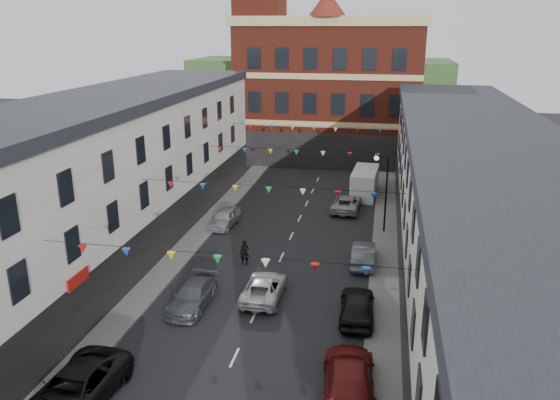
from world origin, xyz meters
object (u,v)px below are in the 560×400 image
Objects in this scene: car_right_f at (346,203)px; white_van at (365,183)px; car_left_d at (193,295)px; car_left_c at (74,390)px; car_right_c at (349,377)px; car_right_d at (357,306)px; moving_car at (264,288)px; street_lamp at (383,183)px; pedestrian at (245,252)px; car_left_e at (225,218)px; car_right_e at (363,254)px.

white_van is (1.30, 4.70, 0.56)m from car_right_f.
car_right_f reaches higher than car_left_d.
car_left_c is 1.06× the size of car_right_c.
car_right_d is 0.97× the size of moving_car.
street_lamp reaches higher than pedestrian.
car_left_d is at bearing -106.98° from white_van.
street_lamp is at bearing 65.30° from car_left_c.
car_right_c is (9.10, -5.98, 0.12)m from car_left_d.
car_left_e is 0.72× the size of white_van.
car_right_c is 1.12× the size of car_right_f.
car_right_c is 3.20× the size of pedestrian.
pedestrian is at bearing 78.02° from car_left_d.
car_left_c reaches higher than car_right_e.
moving_car is at bearing -15.93° from car_right_d.
car_left_d is at bearing -126.73° from street_lamp.
car_right_e is at bearing -19.96° from car_left_e.
white_van is (-1.65, 9.39, -2.68)m from street_lamp.
street_lamp is 17.28m from car_left_d.
street_lamp is 1.40× the size of car_right_e.
car_right_d is at bearing 165.45° from moving_car.
car_right_f is (-1.90, 10.77, -0.03)m from car_right_e.
car_right_d is at bearing -94.49° from car_right_c.
street_lamp is at bearing -97.56° from car_right_c.
car_left_d is 19.66m from car_right_f.
white_van is at bearing 49.97° from car_left_e.
car_left_e reaches higher than car_left_d.
moving_car is at bearing 80.99° from car_right_f.
car_left_c is 1.34× the size of car_right_e.
car_right_c is (-1.05, -19.58, -3.12)m from street_lamp.
car_right_e is 0.92× the size of moving_car.
car_right_d is at bearing -42.97° from car_left_e.
street_lamp reaches higher than car_left_d.
car_right_c is 13.50m from car_right_e.
car_left_c is at bearing -104.69° from white_van.
street_lamp is at bearing 9.53° from car_left_e.
car_right_f is (9.10, 27.31, -0.13)m from car_left_c.
car_right_e is at bearing -99.80° from street_lamp.
pedestrian is at bearing -38.34° from car_right_d.
white_van reaches higher than car_right_e.
street_lamp is 1.50× the size of car_left_e.
car_right_f is at bearing 122.18° from street_lamp.
car_left_d is 9.11m from car_right_d.
car_left_d is at bearing 81.45° from car_left_c.
car_right_e is (9.10, 7.52, 0.04)m from car_left_d.
car_right_f is at bearing 69.95° from car_left_d.
car_right_d is at bearing -94.54° from street_lamp.
white_van is (4.82, 21.26, 0.58)m from moving_car.
street_lamp is 3.54× the size of pedestrian.
car_right_c is 24.35m from car_right_f.
car_right_e is 10.94m from car_right_f.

